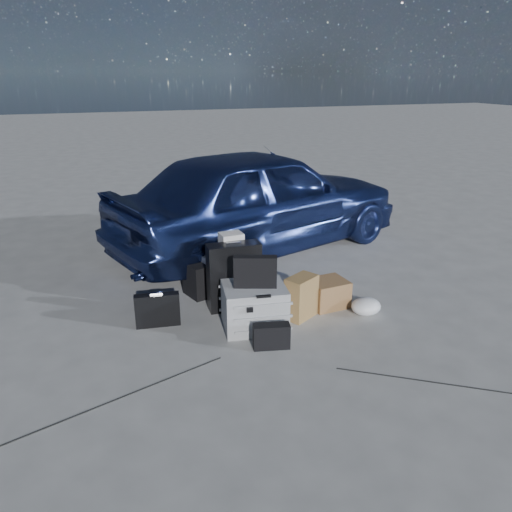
{
  "coord_description": "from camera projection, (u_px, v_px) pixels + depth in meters",
  "views": [
    {
      "loc": [
        -1.69,
        -4.01,
        2.43
      ],
      "look_at": [
        0.08,
        0.85,
        0.51
      ],
      "focal_mm": 35.0,
      "sensor_mm": 36.0,
      "label": 1
    }
  ],
  "objects": [
    {
      "name": "plastic_bag",
      "position": [
        366.0,
        306.0,
        5.29
      ],
      "size": [
        0.34,
        0.29,
        0.18
      ],
      "primitive_type": "ellipsoid",
      "rotation": [
        0.0,
        0.0,
        0.06
      ],
      "color": "white",
      "rests_on": "ground"
    },
    {
      "name": "suitcase_left",
      "position": [
        234.0,
        276.0,
        5.34
      ],
      "size": [
        0.58,
        0.23,
        0.74
      ],
      "primitive_type": "cube",
      "rotation": [
        0.0,
        0.0,
        -0.05
      ],
      "color": "black",
      "rests_on": "ground"
    },
    {
      "name": "cardboard_box",
      "position": [
        328.0,
        293.0,
        5.47
      ],
      "size": [
        0.42,
        0.38,
        0.3
      ],
      "primitive_type": "cube",
      "rotation": [
        0.0,
        0.0,
        0.07
      ],
      "color": "#9B7143",
      "rests_on": "ground"
    },
    {
      "name": "white_carton",
      "position": [
        231.0,
        242.0,
        5.41
      ],
      "size": [
        0.25,
        0.2,
        0.19
      ],
      "primitive_type": "cube",
      "rotation": [
        0.0,
        0.0,
        0.05
      ],
      "color": "silver",
      "rests_on": "suitcase_right"
    },
    {
      "name": "duffel_bag",
      "position": [
        218.0,
        274.0,
        5.86
      ],
      "size": [
        0.84,
        0.54,
        0.39
      ],
      "primitive_type": "cube",
      "rotation": [
        0.0,
        0.0,
        0.29
      ],
      "color": "black",
      "rests_on": "ground"
    },
    {
      "name": "laptop_bag",
      "position": [
        255.0,
        272.0,
        4.85
      ],
      "size": [
        0.43,
        0.25,
        0.32
      ],
      "primitive_type": "cube",
      "rotation": [
        0.0,
        0.0,
        -0.36
      ],
      "color": "black",
      "rests_on": "pelican_case"
    },
    {
      "name": "briefcase",
      "position": [
        157.0,
        310.0,
        5.02
      ],
      "size": [
        0.45,
        0.16,
        0.35
      ],
      "primitive_type": "cube",
      "rotation": [
        0.0,
        0.0,
        -0.14
      ],
      "color": "black",
      "rests_on": "ground"
    },
    {
      "name": "flat_box_white",
      "position": [
        216.0,
        255.0,
        5.79
      ],
      "size": [
        0.47,
        0.39,
        0.07
      ],
      "primitive_type": "cube",
      "rotation": [
        0.0,
        0.0,
        0.25
      ],
      "color": "silver",
      "rests_on": "duffel_bag"
    },
    {
      "name": "kraft_bag",
      "position": [
        301.0,
        297.0,
        5.18
      ],
      "size": [
        0.4,
        0.34,
        0.45
      ],
      "primitive_type": "cube",
      "rotation": [
        0.0,
        0.0,
        0.51
      ],
      "color": "#9A7143",
      "rests_on": "ground"
    },
    {
      "name": "pelican_case",
      "position": [
        254.0,
        307.0,
        4.98
      ],
      "size": [
        0.69,
        0.59,
        0.45
      ],
      "primitive_type": "cube",
      "rotation": [
        0.0,
        0.0,
        -0.17
      ],
      "color": "#9B9DA0",
      "rests_on": "ground"
    },
    {
      "name": "car",
      "position": [
        260.0,
        199.0,
        7.04
      ],
      "size": [
        4.68,
        2.99,
        1.48
      ],
      "primitive_type": "imported",
      "rotation": [
        0.0,
        0.0,
        1.88
      ],
      "color": "navy",
      "rests_on": "ground"
    },
    {
      "name": "messenger_bag",
      "position": [
        271.0,
        336.0,
        4.64
      ],
      "size": [
        0.36,
        0.2,
        0.24
      ],
      "primitive_type": "cube",
      "rotation": [
        0.0,
        0.0,
        -0.24
      ],
      "color": "black",
      "rests_on": "ground"
    },
    {
      "name": "flat_box_black",
      "position": [
        217.0,
        250.0,
        5.77
      ],
      "size": [
        0.32,
        0.27,
        0.06
      ],
      "primitive_type": "cube",
      "rotation": [
        0.0,
        0.0,
        0.28
      ],
      "color": "black",
      "rests_on": "flat_box_white"
    },
    {
      "name": "ground",
      "position": [
        278.0,
        334.0,
        4.92
      ],
      "size": [
        60.0,
        60.0,
        0.0
      ],
      "primitive_type": "plane",
      "color": "#A3A39F",
      "rests_on": "ground"
    },
    {
      "name": "suitcase_right",
      "position": [
        232.0,
        276.0,
        5.54
      ],
      "size": [
        0.5,
        0.19,
        0.6
      ],
      "primitive_type": "cube",
      "rotation": [
        0.0,
        0.0,
        0.02
      ],
      "color": "black",
      "rests_on": "ground"
    }
  ]
}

